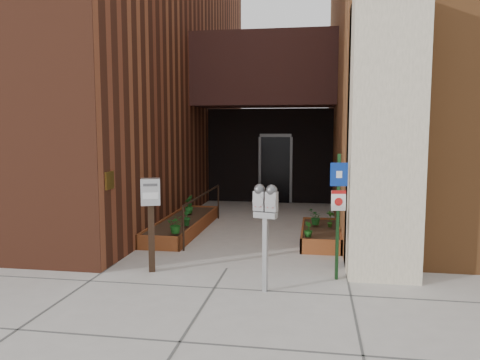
% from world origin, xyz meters
% --- Properties ---
extents(ground, '(80.00, 80.00, 0.00)m').
position_xyz_m(ground, '(0.00, 0.00, 0.00)').
color(ground, '#9E9991').
rests_on(ground, ground).
extents(architecture, '(20.00, 14.60, 10.00)m').
position_xyz_m(architecture, '(-0.18, 6.89, 4.98)').
color(architecture, '#602D1B').
rests_on(architecture, ground).
extents(planter_left, '(0.90, 3.60, 0.30)m').
position_xyz_m(planter_left, '(-1.55, 2.70, 0.13)').
color(planter_left, brown).
rests_on(planter_left, ground).
extents(planter_right, '(0.80, 2.20, 0.30)m').
position_xyz_m(planter_right, '(1.60, 2.20, 0.13)').
color(planter_right, brown).
rests_on(planter_right, ground).
extents(handrail, '(0.04, 3.34, 0.90)m').
position_xyz_m(handrail, '(-1.05, 2.65, 0.75)').
color(handrail, black).
rests_on(handrail, ground).
extents(parking_meter, '(0.37, 0.21, 1.59)m').
position_xyz_m(parking_meter, '(0.77, -1.02, 1.23)').
color(parking_meter, '#9D9EA0').
rests_on(parking_meter, ground).
extents(sign_post, '(0.27, 0.09, 1.99)m').
position_xyz_m(sign_post, '(1.83, -0.29, 1.22)').
color(sign_post, '#153917').
rests_on(sign_post, ground).
extents(payment_dropbox, '(0.37, 0.32, 1.57)m').
position_xyz_m(payment_dropbox, '(-1.20, -0.36, 1.13)').
color(payment_dropbox, black).
rests_on(payment_dropbox, ground).
extents(shrub_left_a, '(0.41, 0.41, 0.37)m').
position_xyz_m(shrub_left_a, '(-1.25, 1.17, 0.48)').
color(shrub_left_a, '#1B601C').
rests_on(shrub_left_a, planter_left).
extents(shrub_left_b, '(0.27, 0.27, 0.39)m').
position_xyz_m(shrub_left_b, '(-1.25, 1.92, 0.49)').
color(shrub_left_b, '#17531C').
rests_on(shrub_left_b, planter_left).
extents(shrub_left_c, '(0.30, 0.30, 0.38)m').
position_xyz_m(shrub_left_c, '(-1.59, 3.34, 0.49)').
color(shrub_left_c, '#18551A').
rests_on(shrub_left_c, planter_left).
extents(shrub_left_d, '(0.24, 0.24, 0.32)m').
position_xyz_m(shrub_left_d, '(-1.80, 4.25, 0.46)').
color(shrub_left_d, '#18561B').
rests_on(shrub_left_d, planter_left).
extents(shrub_right_a, '(0.23, 0.23, 0.29)m').
position_xyz_m(shrub_right_a, '(1.35, 1.30, 0.45)').
color(shrub_right_a, '#185117').
rests_on(shrub_right_a, planter_right).
extents(shrub_right_b, '(0.25, 0.25, 0.36)m').
position_xyz_m(shrub_right_b, '(1.80, 2.26, 0.48)').
color(shrub_right_b, '#235F1B').
rests_on(shrub_right_b, planter_right).
extents(shrub_right_c, '(0.41, 0.41, 0.34)m').
position_xyz_m(shrub_right_c, '(1.49, 2.43, 0.47)').
color(shrub_right_c, '#18551D').
rests_on(shrub_right_c, planter_right).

